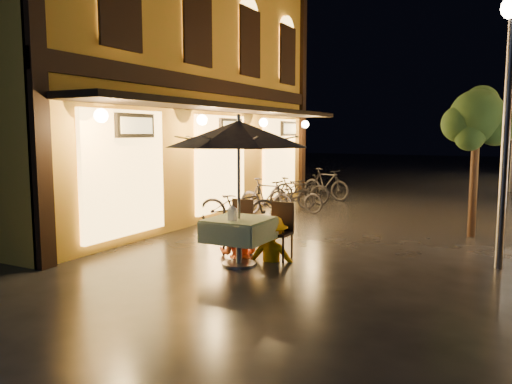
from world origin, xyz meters
The scene contains 17 objects.
ground centered at (0.00, 0.00, 0.00)m, with size 90.00×90.00×0.00m, color black.
west_building centered at (-5.72, 4.00, 3.71)m, with size 5.90×11.40×7.40m.
street_tree centered at (2.41, 4.51, 2.42)m, with size 1.43×1.20×3.15m.
streetlamp_near centered at (3.00, 2.00, 2.92)m, with size 0.36×0.36×4.23m.
cafe_table centered at (-0.79, 0.24, 0.59)m, with size 0.99×0.99×0.78m.
patio_umbrella centered at (-0.79, 0.24, 2.15)m, with size 2.34×2.34×2.46m.
cafe_chair_left centered at (-1.19, 0.98, 0.54)m, with size 0.42×0.42×0.97m.
cafe_chair_right centered at (-0.39, 0.98, 0.54)m, with size 0.42×0.42×0.97m.
table_lantern centered at (-0.79, 0.03, 0.92)m, with size 0.16×0.16×0.25m.
person_orange centered at (-1.11, 0.80, 0.75)m, with size 0.73×0.57×1.50m, color orange.
person_yellow centered at (-0.45, 0.80, 0.74)m, with size 0.95×0.55×1.47m, color #FFA603.
bicycle_0 centered at (-2.61, 3.41, 0.48)m, with size 0.64×1.84×0.97m, color black.
bicycle_1 centered at (-2.55, 4.78, 0.50)m, with size 0.47×1.67×1.00m, color black.
bicycle_2 centered at (-2.16, 5.81, 0.44)m, with size 0.58×1.66×0.87m, color black.
bicycle_3 centered at (-2.53, 6.39, 0.45)m, with size 0.42×1.49×0.89m, color black.
bicycle_4 centered at (-2.63, 7.38, 0.47)m, with size 0.63×1.80×0.95m, color black.
bicycle_5 centered at (-2.29, 8.61, 0.52)m, with size 0.48×1.72×1.03m, color black.
Camera 1 is at (3.17, -6.72, 2.16)m, focal length 35.00 mm.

